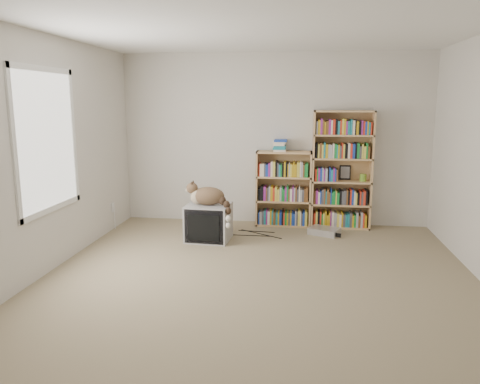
# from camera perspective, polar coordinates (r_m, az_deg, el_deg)

# --- Properties ---
(floor) EXTENTS (4.50, 5.00, 0.01)m
(floor) POSITION_cam_1_polar(r_m,az_deg,el_deg) (4.77, 2.09, -11.21)
(floor) COLOR gray
(floor) RESTS_ON ground
(wall_back) EXTENTS (4.50, 0.02, 2.50)m
(wall_back) POSITION_cam_1_polar(r_m,az_deg,el_deg) (6.93, 4.14, 6.39)
(wall_back) COLOR beige
(wall_back) RESTS_ON floor
(wall_front) EXTENTS (4.50, 0.02, 2.50)m
(wall_front) POSITION_cam_1_polar(r_m,az_deg,el_deg) (2.02, -4.42, -4.91)
(wall_front) COLOR beige
(wall_front) RESTS_ON floor
(wall_left) EXTENTS (0.02, 5.00, 2.50)m
(wall_left) POSITION_cam_1_polar(r_m,az_deg,el_deg) (5.17, -23.54, 3.94)
(wall_left) COLOR beige
(wall_left) RESTS_ON floor
(ceiling) EXTENTS (4.50, 5.00, 0.02)m
(ceiling) POSITION_cam_1_polar(r_m,az_deg,el_deg) (4.47, 2.33, 19.95)
(ceiling) COLOR white
(ceiling) RESTS_ON wall_back
(window) EXTENTS (0.02, 1.22, 1.52)m
(window) POSITION_cam_1_polar(r_m,az_deg,el_deg) (5.32, -22.45, 5.82)
(window) COLOR white
(window) RESTS_ON wall_left
(crt_tv) EXTENTS (0.58, 0.54, 0.48)m
(crt_tv) POSITION_cam_1_polar(r_m,az_deg,el_deg) (6.18, -3.83, -3.70)
(crt_tv) COLOR #ACABAE
(crt_tv) RESTS_ON floor
(cat) EXTENTS (0.64, 0.46, 0.52)m
(cat) POSITION_cam_1_polar(r_m,az_deg,el_deg) (6.04, -3.58, -0.84)
(cat) COLOR #392A17
(cat) RESTS_ON crt_tv
(bookcase_tall) EXTENTS (0.84, 0.30, 1.68)m
(bookcase_tall) POSITION_cam_1_polar(r_m,az_deg,el_deg) (6.86, 12.28, 2.35)
(bookcase_tall) COLOR tan
(bookcase_tall) RESTS_ON floor
(bookcase_short) EXTENTS (0.80, 0.30, 1.10)m
(bookcase_short) POSITION_cam_1_polar(r_m,az_deg,el_deg) (6.89, 5.33, 0.07)
(bookcase_short) COLOR tan
(bookcase_short) RESTS_ON floor
(book_stack) EXTENTS (0.20, 0.26, 0.17)m
(book_stack) POSITION_cam_1_polar(r_m,az_deg,el_deg) (6.80, 4.91, 5.69)
(book_stack) COLOR red
(book_stack) RESTS_ON bookcase_short
(green_mug) EXTENTS (0.09, 0.09, 0.10)m
(green_mug) POSITION_cam_1_polar(r_m,az_deg,el_deg) (6.88, 14.76, 1.73)
(green_mug) COLOR olive
(green_mug) RESTS_ON bookcase_tall
(framed_print) EXTENTS (0.16, 0.05, 0.21)m
(framed_print) POSITION_cam_1_polar(r_m,az_deg,el_deg) (6.94, 12.68, 2.35)
(framed_print) COLOR black
(framed_print) RESTS_ON bookcase_tall
(dvd_player) EXTENTS (0.47, 0.41, 0.09)m
(dvd_player) POSITION_cam_1_polar(r_m,az_deg,el_deg) (6.57, 10.24, -4.71)
(dvd_player) COLOR silver
(dvd_player) RESTS_ON floor
(wall_outlet) EXTENTS (0.01, 0.08, 0.13)m
(wall_outlet) POSITION_cam_1_polar(r_m,az_deg,el_deg) (6.90, -15.23, -1.81)
(wall_outlet) COLOR silver
(wall_outlet) RESTS_ON wall_left
(floor_cables) EXTENTS (1.20, 0.70, 0.01)m
(floor_cables) POSITION_cam_1_polar(r_m,az_deg,el_deg) (6.43, 0.43, -5.25)
(floor_cables) COLOR black
(floor_cables) RESTS_ON floor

